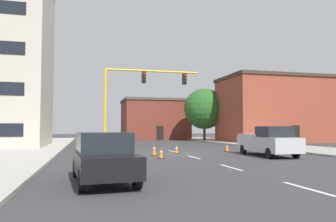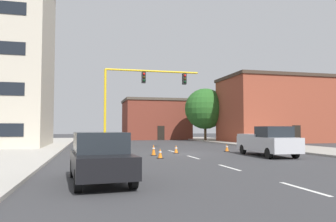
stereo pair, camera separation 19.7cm
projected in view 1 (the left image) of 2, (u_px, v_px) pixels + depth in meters
ground_plane at (181, 154)px, 23.59m from camera, size 160.00×160.00×0.00m
sidewalk_left at (29, 148)px, 28.51m from camera, size 6.00×56.00×0.14m
sidewalk_right at (265, 145)px, 34.17m from camera, size 6.00×56.00×0.14m
lane_stripe_seg_0 at (307, 188)px, 10.03m from camera, size 0.16×2.40×0.01m
lane_stripe_seg_1 at (231, 167)px, 15.35m from camera, size 0.16×2.40×0.01m
lane_stripe_seg_2 at (194, 157)px, 20.68m from camera, size 0.16×2.40×0.01m
lane_stripe_seg_3 at (172, 151)px, 26.01m from camera, size 0.16×2.40×0.01m
building_brick_center at (154, 119)px, 54.14m from camera, size 10.69×8.90×6.60m
building_row_right at (275, 110)px, 42.87m from camera, size 14.06×8.72×8.62m
traffic_signal_gantry at (119, 124)px, 26.66m from camera, size 8.92×1.20×6.83m
tree_right_far at (204, 109)px, 46.46m from camera, size 5.87×5.87×7.58m
pickup_truck_silver at (268, 141)px, 21.61m from camera, size 2.20×5.47×1.99m
sedan_black_near_left at (103, 157)px, 11.19m from camera, size 2.24×4.65×1.74m
traffic_cone_roadside_a at (177, 149)px, 23.94m from camera, size 0.36×0.36×0.61m
traffic_cone_roadside_b at (161, 153)px, 19.87m from camera, size 0.36×0.36×0.63m
traffic_cone_roadside_c at (227, 148)px, 25.67m from camera, size 0.36×0.36×0.61m
traffic_cone_roadside_d at (154, 150)px, 22.00m from camera, size 0.36×0.36×0.77m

